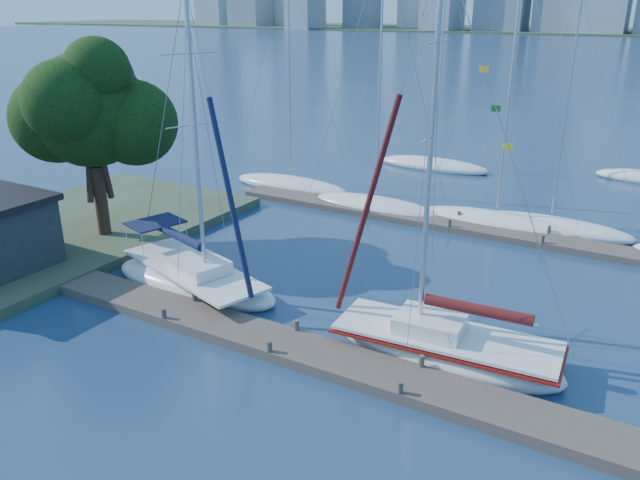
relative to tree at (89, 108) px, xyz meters
The scene contains 12 objects.
ground 16.58m from the tree, 17.45° to the right, with size 700.00×700.00×0.00m, color navy.
near_dock 16.50m from the tree, 17.45° to the right, with size 26.00×2.00×0.40m, color #4C4138.
far_dock 21.12m from the tree, 35.26° to the left, with size 30.00×1.80×0.36m, color #4C4138.
shore 7.55m from the tree, 151.29° to the right, with size 12.00×22.00×0.50m, color #38472D.
tree is the anchor object (origin of this frame).
sailboat_navy 10.22m from the tree, 14.73° to the right, with size 9.10×5.27×13.35m.
sailboat_maroon 20.57m from the tree, ahead, with size 8.61×3.33×14.20m.
bg_boat_0 15.64m from the tree, 78.16° to the left, with size 8.98×3.11×15.09m.
bg_boat_1 17.25m from the tree, 50.72° to the left, with size 8.71×4.58×15.92m.
bg_boat_2 22.70m from the tree, 37.23° to the left, with size 9.67×4.65×15.03m.
bg_boat_3 25.36m from the tree, 34.65° to the left, with size 9.16×3.65×12.81m.
bg_boat_6 26.78m from the tree, 68.81° to the left, with size 8.66×2.49×15.58m.
Camera 1 is at (11.24, -16.61, 11.88)m, focal length 35.00 mm.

